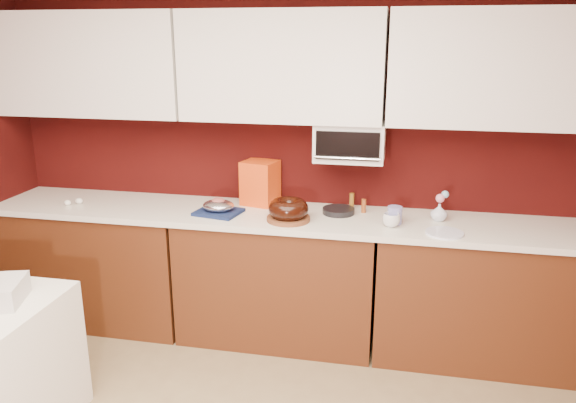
# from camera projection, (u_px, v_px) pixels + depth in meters

# --- Properties ---
(wall_back) EXTENTS (4.00, 0.02, 2.50)m
(wall_back) POSITION_uv_depth(u_px,v_px,m) (287.00, 153.00, 3.93)
(wall_back) COLOR #330806
(wall_back) RESTS_ON floor
(base_cabinet_left) EXTENTS (1.31, 0.58, 0.86)m
(base_cabinet_left) POSITION_uv_depth(u_px,v_px,m) (101.00, 263.00, 4.12)
(base_cabinet_left) COLOR #4F240F
(base_cabinet_left) RESTS_ON floor
(base_cabinet_center) EXTENTS (1.31, 0.58, 0.86)m
(base_cabinet_center) POSITION_uv_depth(u_px,v_px,m) (278.00, 279.00, 3.87)
(base_cabinet_center) COLOR #4F240F
(base_cabinet_center) RESTS_ON floor
(base_cabinet_right) EXTENTS (1.31, 0.58, 0.86)m
(base_cabinet_right) POSITION_uv_depth(u_px,v_px,m) (480.00, 296.00, 3.61)
(base_cabinet_right) COLOR #4F240F
(base_cabinet_right) RESTS_ON floor
(countertop) EXTENTS (4.00, 0.62, 0.04)m
(countertop) POSITION_uv_depth(u_px,v_px,m) (278.00, 217.00, 3.74)
(countertop) COLOR silver
(countertop) RESTS_ON base_cabinet_center
(upper_cabinet_left) EXTENTS (1.31, 0.33, 0.70)m
(upper_cabinet_left) POSITION_uv_depth(u_px,v_px,m) (93.00, 64.00, 3.86)
(upper_cabinet_left) COLOR white
(upper_cabinet_left) RESTS_ON wall_back
(upper_cabinet_center) EXTENTS (1.31, 0.33, 0.70)m
(upper_cabinet_center) POSITION_uv_depth(u_px,v_px,m) (282.00, 66.00, 3.60)
(upper_cabinet_center) COLOR white
(upper_cabinet_center) RESTS_ON wall_back
(upper_cabinet_right) EXTENTS (1.31, 0.33, 0.70)m
(upper_cabinet_right) POSITION_uv_depth(u_px,v_px,m) (500.00, 69.00, 3.34)
(upper_cabinet_right) COLOR white
(upper_cabinet_right) RESTS_ON wall_back
(toaster_oven) EXTENTS (0.45, 0.30, 0.25)m
(toaster_oven) POSITION_uv_depth(u_px,v_px,m) (350.00, 141.00, 3.67)
(toaster_oven) COLOR white
(toaster_oven) RESTS_ON upper_cabinet_center
(toaster_oven_door) EXTENTS (0.40, 0.02, 0.18)m
(toaster_oven_door) POSITION_uv_depth(u_px,v_px,m) (347.00, 146.00, 3.52)
(toaster_oven_door) COLOR black
(toaster_oven_door) RESTS_ON toaster_oven
(toaster_oven_handle) EXTENTS (0.42, 0.02, 0.02)m
(toaster_oven_handle) POSITION_uv_depth(u_px,v_px,m) (347.00, 158.00, 3.52)
(toaster_oven_handle) COLOR silver
(toaster_oven_handle) RESTS_ON toaster_oven
(cake_base) EXTENTS (0.36, 0.36, 0.03)m
(cake_base) POSITION_uv_depth(u_px,v_px,m) (288.00, 219.00, 3.59)
(cake_base) COLOR brown
(cake_base) RESTS_ON countertop
(bundt_cake) EXTENTS (0.27, 0.27, 0.10)m
(bundt_cake) POSITION_uv_depth(u_px,v_px,m) (288.00, 209.00, 3.57)
(bundt_cake) COLOR black
(bundt_cake) RESTS_ON cake_base
(navy_towel) EXTENTS (0.32, 0.29, 0.02)m
(navy_towel) POSITION_uv_depth(u_px,v_px,m) (219.00, 212.00, 3.74)
(navy_towel) COLOR #121E46
(navy_towel) RESTS_ON countertop
(foil_ham_nest) EXTENTS (0.21, 0.18, 0.08)m
(foil_ham_nest) POSITION_uv_depth(u_px,v_px,m) (218.00, 206.00, 3.72)
(foil_ham_nest) COLOR silver
(foil_ham_nest) RESTS_ON navy_towel
(roasted_ham) EXTENTS (0.12, 0.11, 0.06)m
(roasted_ham) POSITION_uv_depth(u_px,v_px,m) (218.00, 202.00, 3.72)
(roasted_ham) COLOR #9D4F48
(roasted_ham) RESTS_ON foil_ham_nest
(pandoro_box) EXTENTS (0.27, 0.25, 0.31)m
(pandoro_box) POSITION_uv_depth(u_px,v_px,m) (260.00, 183.00, 3.92)
(pandoro_box) COLOR red
(pandoro_box) RESTS_ON countertop
(dark_pan) EXTENTS (0.25, 0.25, 0.04)m
(dark_pan) POSITION_uv_depth(u_px,v_px,m) (339.00, 211.00, 3.74)
(dark_pan) COLOR black
(dark_pan) RESTS_ON countertop
(coffee_mug) EXTENTS (0.11, 0.11, 0.10)m
(coffee_mug) POSITION_uv_depth(u_px,v_px,m) (391.00, 219.00, 3.47)
(coffee_mug) COLOR silver
(coffee_mug) RESTS_ON countertop
(blue_jar) EXTENTS (0.10, 0.10, 0.11)m
(blue_jar) POSITION_uv_depth(u_px,v_px,m) (395.00, 215.00, 3.53)
(blue_jar) COLOR #1B1C99
(blue_jar) RESTS_ON countertop
(flower_vase) EXTENTS (0.09, 0.09, 0.13)m
(flower_vase) POSITION_uv_depth(u_px,v_px,m) (439.00, 211.00, 3.58)
(flower_vase) COLOR silver
(flower_vase) RESTS_ON countertop
(flower_pink) EXTENTS (0.06, 0.06, 0.06)m
(flower_pink) POSITION_uv_depth(u_px,v_px,m) (440.00, 198.00, 3.56)
(flower_pink) COLOR pink
(flower_pink) RESTS_ON flower_vase
(flower_blue) EXTENTS (0.05, 0.05, 0.05)m
(flower_blue) POSITION_uv_depth(u_px,v_px,m) (445.00, 194.00, 3.57)
(flower_blue) COLOR #7EB0CA
(flower_blue) RESTS_ON flower_vase
(china_plate) EXTENTS (0.23, 0.23, 0.01)m
(china_plate) POSITION_uv_depth(u_px,v_px,m) (444.00, 233.00, 3.35)
(china_plate) COLOR white
(china_plate) RESTS_ON countertop
(amber_bottle) EXTENTS (0.04, 0.04, 0.09)m
(amber_bottle) POSITION_uv_depth(u_px,v_px,m) (364.00, 206.00, 3.75)
(amber_bottle) COLOR brown
(amber_bottle) RESTS_ON countertop
(egg_left) EXTENTS (0.06, 0.05, 0.04)m
(egg_left) POSITION_uv_depth(u_px,v_px,m) (68.00, 203.00, 3.91)
(egg_left) COLOR white
(egg_left) RESTS_ON countertop
(egg_right) EXTENTS (0.06, 0.05, 0.04)m
(egg_right) POSITION_uv_depth(u_px,v_px,m) (79.00, 201.00, 3.95)
(egg_right) COLOR silver
(egg_right) RESTS_ON countertop
(amber_bottle_tall) EXTENTS (0.04, 0.04, 0.11)m
(amber_bottle_tall) POSITION_uv_depth(u_px,v_px,m) (352.00, 201.00, 3.82)
(amber_bottle_tall) COLOR brown
(amber_bottle_tall) RESTS_ON countertop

